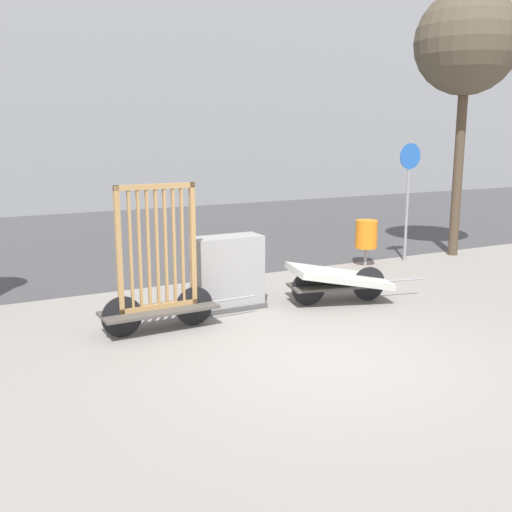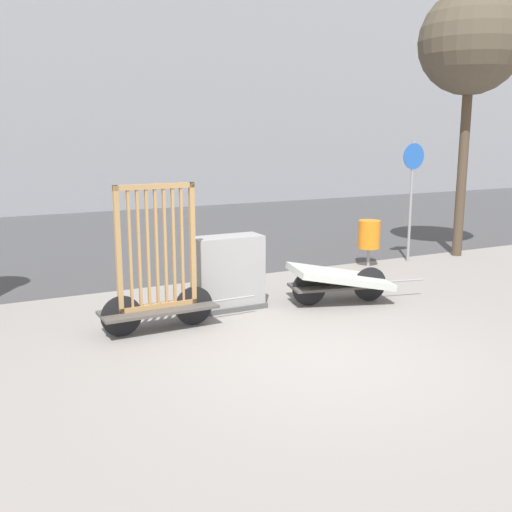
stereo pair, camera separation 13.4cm
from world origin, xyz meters
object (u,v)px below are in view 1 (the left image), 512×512
(bike_cart_with_bedframe, at_px, (159,282))
(sign_post, at_px, (408,184))
(trash_bin, at_px, (366,234))
(utility_cabinet, at_px, (228,275))
(street_tree, at_px, (467,44))
(bike_cart_with_mattress, at_px, (340,279))

(bike_cart_with_bedframe, distance_m, sign_post, 6.63)
(bike_cart_with_bedframe, xyz_separation_m, trash_bin, (5.18, 2.05, -0.04))
(trash_bin, bearing_deg, bike_cart_with_bedframe, -158.40)
(utility_cabinet, bearing_deg, trash_bin, 21.26)
(utility_cabinet, distance_m, trash_bin, 4.16)
(bike_cart_with_bedframe, distance_m, street_tree, 8.83)
(utility_cabinet, relative_size, street_tree, 0.20)
(bike_cart_with_bedframe, relative_size, trash_bin, 2.44)
(bike_cart_with_mattress, distance_m, sign_post, 3.98)
(sign_post, relative_size, street_tree, 0.45)
(bike_cart_with_bedframe, relative_size, sign_post, 0.91)
(bike_cart_with_bedframe, xyz_separation_m, utility_cabinet, (1.30, 0.54, -0.16))
(bike_cart_with_bedframe, height_order, sign_post, sign_post)
(bike_cart_with_bedframe, relative_size, bike_cart_with_mattress, 0.99)
(sign_post, height_order, street_tree, street_tree)
(street_tree, bearing_deg, utility_cabinet, -166.65)
(bike_cart_with_mattress, height_order, sign_post, sign_post)
(bike_cart_with_bedframe, distance_m, trash_bin, 5.57)
(bike_cart_with_bedframe, xyz_separation_m, street_tree, (7.66, 2.05, 3.89))
(bike_cart_with_mattress, height_order, utility_cabinet, utility_cabinet)
(bike_cart_with_mattress, xyz_separation_m, utility_cabinet, (-1.76, 0.54, 0.14))
(bike_cart_with_mattress, relative_size, sign_post, 0.92)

